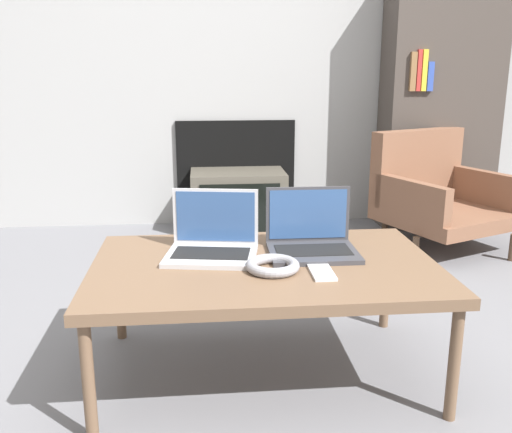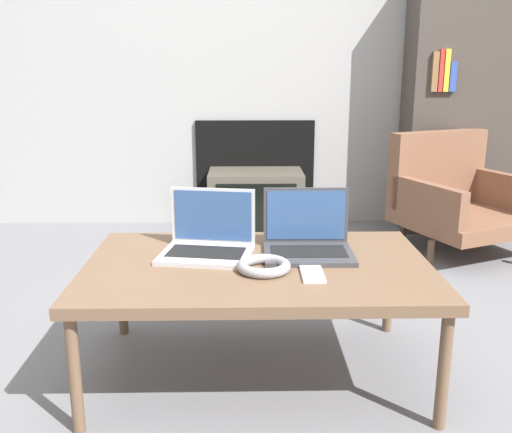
% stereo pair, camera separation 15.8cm
% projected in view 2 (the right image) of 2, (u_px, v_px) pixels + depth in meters
% --- Properties ---
extents(ground_plane, '(14.00, 14.00, 0.00)m').
position_uv_depth(ground_plane, '(259.00, 403.00, 1.80)').
color(ground_plane, slate).
extents(wall_back, '(7.00, 0.08, 2.60)m').
position_uv_depth(wall_back, '(251.00, 25.00, 3.61)').
color(wall_back, '#999999').
rests_on(wall_back, ground_plane).
extents(table, '(1.13, 0.72, 0.40)m').
position_uv_depth(table, '(258.00, 272.00, 1.89)').
color(table, brown).
rests_on(table, ground_plane).
extents(laptop_left, '(0.34, 0.29, 0.21)m').
position_uv_depth(laptop_left, '(209.00, 241.00, 1.97)').
color(laptop_left, '#B2B2B7').
rests_on(laptop_left, table).
extents(laptop_right, '(0.30, 0.24, 0.21)m').
position_uv_depth(laptop_right, '(308.00, 240.00, 1.97)').
color(laptop_right, '#38383D').
rests_on(laptop_right, table).
extents(headphones, '(0.17, 0.17, 0.03)m').
position_uv_depth(headphones, '(264.00, 266.00, 1.80)').
color(headphones, gray).
rests_on(headphones, table).
extents(phone, '(0.07, 0.15, 0.01)m').
position_uv_depth(phone, '(312.00, 274.00, 1.77)').
color(phone, silver).
rests_on(phone, table).
extents(tv, '(0.59, 0.38, 0.39)m').
position_uv_depth(tv, '(256.00, 201.00, 3.65)').
color(tv, '#4C473D').
rests_on(tv, ground_plane).
extents(armchair, '(0.84, 0.83, 0.66)m').
position_uv_depth(armchair, '(455.00, 196.00, 3.27)').
color(armchair, brown).
rests_on(armchair, ground_plane).
extents(bookshelf, '(0.72, 0.32, 1.61)m').
position_uv_depth(bookshelf, '(464.00, 104.00, 3.56)').
color(bookshelf, '#3F3833').
rests_on(bookshelf, ground_plane).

